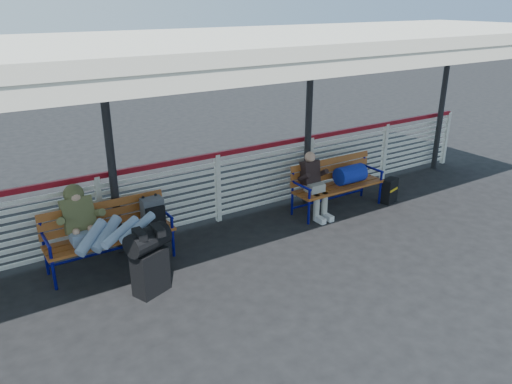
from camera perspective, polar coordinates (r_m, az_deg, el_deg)
ground at (r=7.30m, az=3.04°, el=-8.47°), size 60.00×60.00×0.00m
fence at (r=8.49m, az=-4.39°, el=0.80°), size 12.08×0.08×1.24m
canopy at (r=7.08m, az=-0.75°, el=16.59°), size 12.60×3.60×3.16m
luggage_stack at (r=6.60m, az=-12.10°, el=-7.40°), size 0.63×0.49×0.93m
bench_left at (r=7.45m, az=-15.20°, el=-3.55°), size 1.80×0.56×0.92m
bench_right at (r=9.18m, az=9.86°, el=1.68°), size 1.80×0.56×0.92m
traveler_man at (r=7.00m, az=-16.95°, el=-3.99°), size 0.93×1.64×0.77m
companion_person at (r=8.75m, az=6.66°, el=0.92°), size 0.32×0.66×1.15m
suitcase_side at (r=9.73m, az=15.00°, el=0.16°), size 0.37×0.29×0.47m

